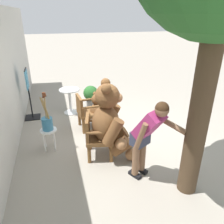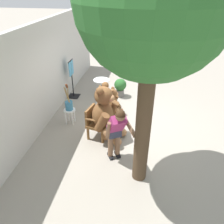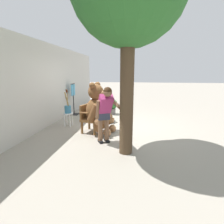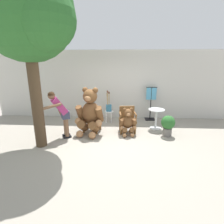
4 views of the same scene
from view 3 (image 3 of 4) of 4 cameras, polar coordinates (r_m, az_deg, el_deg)
The scene contains 12 objects.
ground_plane at distance 5.99m, azimuth 1.20°, elevation -4.97°, with size 60.00×60.00×0.00m, color gray.
back_wall at distance 6.49m, azimuth -20.46°, elevation 8.23°, with size 10.00×0.16×2.80m, color beige.
wooden_chair_left at distance 5.44m, azimuth -7.30°, elevation -1.80°, with size 0.66×0.62×0.86m.
wooden_chair_right at distance 6.57m, azimuth -4.42°, elevation 0.75°, with size 0.60×0.57×0.86m.
teddy_bear_large at distance 5.28m, azimuth -4.75°, elevation 1.11°, with size 0.96×0.96×1.55m.
teddy_bear_small at distance 6.53m, azimuth -1.92°, elevation 0.53°, with size 0.55×0.53×0.91m.
person_visitor at distance 4.37m, azimuth -2.33°, elevation 0.57°, with size 0.70×0.72×1.49m.
white_stool at distance 6.23m, azimuth -14.10°, elevation -1.26°, with size 0.34×0.34×0.46m.
brush_bucket at distance 6.17m, azimuth -14.24°, elevation 1.23°, with size 0.22×0.22×0.82m.
round_side_table at distance 7.63m, azimuth -4.92°, elevation 2.29°, with size 0.56×0.56×0.72m.
potted_plant at distance 7.77m, azimuth 0.15°, elevation 2.13°, with size 0.44×0.44×0.68m.
clothing_display_stand at distance 7.87m, azimuth -12.49°, elevation 4.36°, with size 0.44×0.40×1.36m.
Camera 3 is at (-5.66, -0.76, 1.80)m, focal length 28.00 mm.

